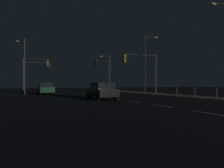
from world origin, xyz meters
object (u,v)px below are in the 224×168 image
Objects in this scene: traffic_light_far_right at (103,69)px; car at (102,91)px; street_lamp_across_street at (108,69)px; street_lamp_far_end at (23,61)px; street_lamp_corner at (147,59)px; traffic_light_near_left at (141,65)px; car_oncoming at (45,88)px; traffic_light_far_center at (36,70)px; traffic_light_near_right at (35,68)px.

car is at bearing -110.36° from traffic_light_far_right.
street_lamp_across_street is (9.73, 23.04, 3.45)m from car.
traffic_light_far_right is 0.76× the size of street_lamp_far_end.
street_lamp_corner reaches higher than car.
traffic_light_far_right is 1.15× the size of traffic_light_near_left.
street_lamp_far_end reaches higher than car_oncoming.
traffic_light_far_center is 7.83m from street_lamp_far_end.
traffic_light_near_right is (-4.43, 18.19, 3.02)m from car.
traffic_light_near_right reaches higher than traffic_light_far_center.
street_lamp_corner is (13.77, -12.99, 1.17)m from traffic_light_far_center.
traffic_light_far_center is 18.97m from street_lamp_corner.
traffic_light_near_right reaches higher than car.
street_lamp_across_street is (13.26, 10.74, 3.45)m from car_oncoming.
car is 8.45m from traffic_light_near_left.
street_lamp_across_street is (13.62, 1.48, 0.53)m from traffic_light_far_center.
traffic_light_near_left is 0.74× the size of street_lamp_across_street.
street_lamp_across_street reaches higher than traffic_light_near_right.
street_lamp_corner is at bearing -43.32° from traffic_light_far_center.
traffic_light_near_right is at bearing 98.57° from car_oncoming.
traffic_light_far_center is at bearing 177.19° from traffic_light_far_right.
traffic_light_near_left is 18.95m from street_lamp_across_street.
traffic_light_far_right reaches higher than traffic_light_near_right.
traffic_light_near_left is 5.46m from street_lamp_corner.
traffic_light_near_right is (-0.53, -3.37, 0.10)m from traffic_light_far_center.
street_lamp_corner is (0.15, -14.47, 0.64)m from street_lamp_across_street.
street_lamp_far_end is (-1.81, -4.06, 0.66)m from traffic_light_near_right.
street_lamp_across_street is at bearing 80.61° from traffic_light_near_left.
traffic_light_far_right is 1.10× the size of traffic_light_far_center.
traffic_light_far_right is 12.54m from traffic_light_near_right.
traffic_light_far_center is at bearing 72.49° from street_lamp_far_end.
traffic_light_near_right is 0.80× the size of street_lamp_across_street.
traffic_light_near_right is (-0.89, 5.89, 3.02)m from car_oncoming.
traffic_light_far_center is at bearing 92.21° from car_oncoming.
car is 25.25m from street_lamp_across_street.
traffic_light_near_right is 14.97m from street_lamp_across_street.
traffic_light_near_right is at bearing -98.93° from traffic_light_far_center.
traffic_light_near_left is (6.64, 4.35, 2.90)m from car.
traffic_light_near_right is at bearing 146.10° from street_lamp_corner.
car is 1.00× the size of car_oncoming.
car_oncoming is at bearing -87.79° from traffic_light_far_center.
traffic_light_far_right reaches higher than traffic_light_far_center.
street_lamp_far_end is (-2.70, 1.83, 3.69)m from car_oncoming.
street_lamp_across_street is at bearing 39.00° from car_oncoming.
street_lamp_far_end reaches higher than traffic_light_far_right.
car_oncoming is at bearing 142.00° from traffic_light_near_left.
car is 0.88× the size of traffic_light_near_left.
street_lamp_across_street reaches higher than traffic_light_far_right.
car is at bearing -66.18° from street_lamp_far_end.
street_lamp_corner is (9.88, 8.58, 4.09)m from car.
street_lamp_corner reaches higher than street_lamp_far_end.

